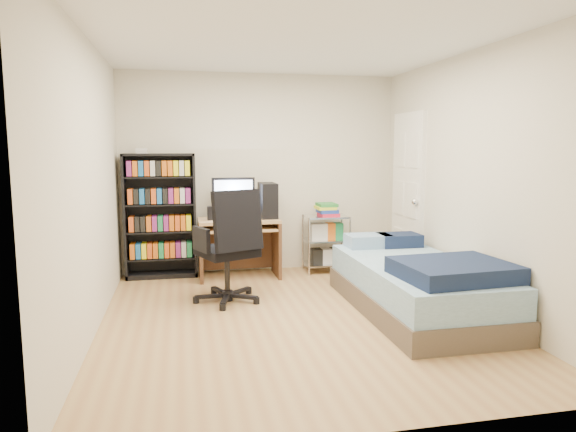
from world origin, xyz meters
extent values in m
cube|color=tan|center=(0.00, 0.00, -0.02)|extent=(3.50, 4.00, 0.04)
cube|color=white|center=(0.00, 0.00, 2.52)|extent=(3.50, 4.00, 0.04)
cube|color=beige|center=(0.00, 2.02, 1.25)|extent=(3.50, 0.04, 2.50)
cube|color=beige|center=(0.00, -2.02, 1.25)|extent=(3.50, 0.04, 2.50)
cube|color=beige|center=(-1.77, 0.00, 1.25)|extent=(0.04, 4.00, 2.50)
cube|color=beige|center=(1.77, 0.00, 1.25)|extent=(0.04, 4.00, 2.50)
cube|color=black|center=(-1.26, 1.84, 0.75)|extent=(0.85, 0.28, 1.51)
cube|color=black|center=(-1.26, 1.84, 0.24)|extent=(0.79, 0.26, 0.02)
cube|color=#CA4D1A|center=(-1.26, 1.83, 0.34)|extent=(0.73, 0.23, 0.18)
cube|color=black|center=(-1.26, 1.84, 0.57)|extent=(0.79, 0.26, 0.02)
cube|color=#1961B2|center=(-1.26, 1.83, 0.67)|extent=(0.73, 0.23, 0.18)
cube|color=black|center=(-1.26, 1.84, 0.90)|extent=(0.79, 0.26, 0.02)
cube|color=yellow|center=(-1.26, 1.83, 1.00)|extent=(0.73, 0.23, 0.18)
cube|color=black|center=(-1.26, 1.84, 1.22)|extent=(0.79, 0.26, 0.02)
cube|color=#1B7D47|center=(-1.26, 1.83, 1.33)|extent=(0.73, 0.23, 0.18)
cube|color=silver|center=(-1.45, 1.84, 1.54)|extent=(0.13, 0.12, 0.06)
cube|color=tan|center=(-0.33, 1.63, 0.70)|extent=(0.96, 0.53, 0.04)
cube|color=#38291F|center=(-0.80, 1.63, 0.34)|extent=(0.04, 0.53, 0.69)
cube|color=#38291F|center=(0.13, 1.63, 0.34)|extent=(0.04, 0.53, 0.69)
cube|color=#38291F|center=(-0.33, 1.87, 0.36)|extent=(0.93, 0.03, 0.63)
cube|color=tan|center=(-0.33, 1.55, 0.61)|extent=(0.87, 0.43, 0.02)
cube|color=black|center=(-0.33, 1.53, 0.63)|extent=(0.42, 0.14, 0.02)
cube|color=black|center=(-0.38, 1.73, 1.04)|extent=(0.52, 0.05, 0.35)
cube|color=#CCDEFF|center=(-0.38, 1.71, 1.04)|extent=(0.46, 0.01, 0.29)
cube|color=black|center=(0.03, 1.68, 0.94)|extent=(0.19, 0.41, 0.42)
cube|color=black|center=(-0.67, 1.58, 0.81)|extent=(0.08, 0.08, 0.16)
cube|color=black|center=(-0.17, 1.53, 0.81)|extent=(0.08, 0.08, 0.16)
cylinder|color=black|center=(-0.56, 0.68, 0.29)|extent=(0.05, 0.05, 0.41)
cube|color=black|center=(-0.56, 0.68, 0.52)|extent=(0.68, 0.68, 0.09)
cube|color=black|center=(-0.47, 0.46, 0.87)|extent=(0.52, 0.34, 0.60)
cube|color=black|center=(-0.82, 0.57, 0.67)|extent=(0.16, 0.32, 0.24)
cube|color=black|center=(-0.30, 0.78, 0.67)|extent=(0.16, 0.32, 0.24)
cylinder|color=silver|center=(0.52, 1.52, 0.36)|extent=(0.02, 0.02, 0.72)
cylinder|color=silver|center=(1.05, 1.51, 0.36)|extent=(0.02, 0.02, 0.72)
cylinder|color=silver|center=(0.53, 1.89, 0.36)|extent=(0.02, 0.02, 0.72)
cylinder|color=silver|center=(1.05, 1.88, 0.36)|extent=(0.02, 0.02, 0.72)
cube|color=silver|center=(0.79, 1.70, 0.10)|extent=(0.53, 0.38, 0.02)
cube|color=silver|center=(0.79, 1.70, 0.41)|extent=(0.53, 0.38, 0.02)
cube|color=silver|center=(0.79, 1.70, 0.71)|extent=(0.53, 0.38, 0.02)
cube|color=red|center=(0.79, 1.70, 0.80)|extent=(0.23, 0.29, 0.16)
cube|color=brown|center=(1.19, -0.04, 0.11)|extent=(1.08, 2.16, 0.22)
cube|color=#94BEDD|center=(1.19, -0.04, 0.35)|extent=(1.04, 2.12, 0.26)
cube|color=#131E3C|center=(1.24, -0.63, 0.54)|extent=(0.97, 0.82, 0.15)
cube|color=#AACFF2|center=(1.03, 0.83, 0.55)|extent=(0.49, 0.32, 0.14)
cube|color=#131E3C|center=(1.38, 0.81, 0.55)|extent=(0.45, 0.32, 0.14)
cube|color=#382012|center=(1.19, -0.09, 0.48)|extent=(0.30, 0.24, 0.02)
cube|color=white|center=(1.73, 1.35, 1.00)|extent=(0.05, 0.80, 2.00)
sphere|color=silver|center=(1.67, 1.03, 0.95)|extent=(0.08, 0.08, 0.08)
camera|label=1|loc=(-1.00, -4.50, 1.57)|focal=32.00mm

